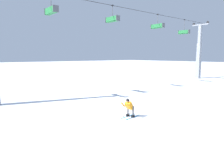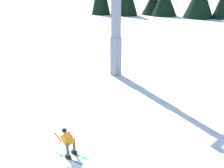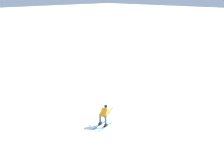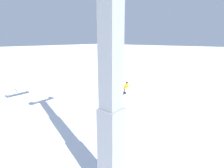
% 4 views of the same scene
% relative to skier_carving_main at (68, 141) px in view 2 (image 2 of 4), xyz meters
% --- Properties ---
extents(ground_plane, '(260.00, 260.00, 0.00)m').
position_rel_skier_carving_main_xyz_m(ground_plane, '(-0.72, 0.77, -0.74)').
color(ground_plane, white).
extents(skier_carving_main, '(1.66, 0.86, 1.45)m').
position_rel_skier_carving_main_xyz_m(skier_carving_main, '(0.00, 0.00, 0.00)').
color(skier_carving_main, '#198CCC').
rests_on(skier_carving_main, ground_plane).
extents(lift_tower_near, '(0.65, 2.30, 10.12)m').
position_rel_skier_carving_main_xyz_m(lift_tower_near, '(-6.28, 9.67, 3.51)').
color(lift_tower_near, gray).
rests_on(lift_tower_near, ground_plane).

